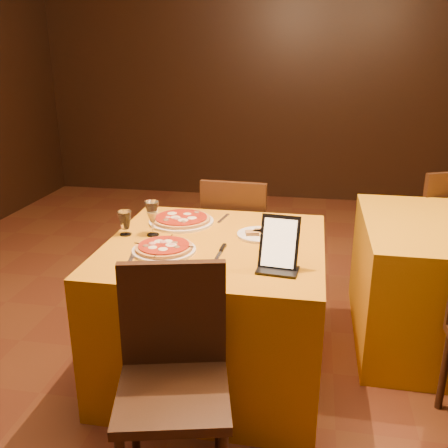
% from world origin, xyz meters
% --- Properties ---
extents(floor, '(6.00, 7.00, 0.01)m').
position_xyz_m(floor, '(0.00, 0.00, -0.01)').
color(floor, '#5E2D19').
rests_on(floor, ground).
extents(wall_back, '(6.00, 0.01, 2.80)m').
position_xyz_m(wall_back, '(0.00, 3.50, 1.40)').
color(wall_back, black).
rests_on(wall_back, floor).
extents(main_table, '(1.10, 1.10, 0.75)m').
position_xyz_m(main_table, '(-0.27, -0.06, 0.38)').
color(main_table, '#C07A0C').
rests_on(main_table, floor).
extents(chair_main_near, '(0.54, 0.54, 0.91)m').
position_xyz_m(chair_main_near, '(-0.27, -0.88, 0.46)').
color(chair_main_near, black).
rests_on(chair_main_near, floor).
extents(chair_main_far, '(0.46, 0.46, 0.91)m').
position_xyz_m(chair_main_far, '(-0.27, 0.76, 0.46)').
color(chair_main_far, black).
rests_on(chair_main_far, floor).
extents(chair_side_far, '(0.57, 0.57, 0.91)m').
position_xyz_m(chair_side_far, '(1.06, 1.28, 0.46)').
color(chair_side_far, black).
rests_on(chair_side_far, floor).
extents(pizza_near, '(0.31, 0.31, 0.03)m').
position_xyz_m(pizza_near, '(-0.49, -0.22, 0.77)').
color(pizza_near, white).
rests_on(pizza_near, main_table).
extents(pizza_far, '(0.37, 0.37, 0.03)m').
position_xyz_m(pizza_far, '(-0.52, 0.22, 0.77)').
color(pizza_far, white).
rests_on(pizza_far, main_table).
extents(cutlet_dish, '(0.24, 0.24, 0.03)m').
position_xyz_m(cutlet_dish, '(-0.06, 0.08, 0.76)').
color(cutlet_dish, white).
rests_on(cutlet_dish, main_table).
extents(wine_glass, '(0.10, 0.10, 0.19)m').
position_xyz_m(wine_glass, '(-0.61, -0.01, 0.84)').
color(wine_glass, '#D6C679').
rests_on(wine_glass, main_table).
extents(water_glass, '(0.08, 0.08, 0.13)m').
position_xyz_m(water_glass, '(-0.76, -0.03, 0.81)').
color(water_glass, silver).
rests_on(water_glass, main_table).
extents(tablet, '(0.18, 0.12, 0.23)m').
position_xyz_m(tablet, '(0.07, -0.31, 0.87)').
color(tablet, black).
rests_on(tablet, main_table).
extents(knife, '(0.03, 0.22, 0.01)m').
position_xyz_m(knife, '(-0.22, -0.23, 0.75)').
color(knife, '#AAA9B0').
rests_on(knife, main_table).
extents(fork_near, '(0.05, 0.18, 0.01)m').
position_xyz_m(fork_near, '(-0.62, -0.33, 0.75)').
color(fork_near, '#A7A7AD').
rests_on(fork_near, main_table).
extents(fork_far, '(0.05, 0.17, 0.01)m').
position_xyz_m(fork_far, '(-0.30, 0.32, 0.75)').
color(fork_far, '#AFAFB6').
rests_on(fork_far, main_table).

